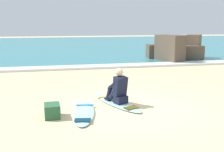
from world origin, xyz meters
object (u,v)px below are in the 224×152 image
object	(u,v)px
surfer_seated	(118,89)
beach_bag	(52,111)
surfboard_main	(116,102)
surfboard_spare_near	(84,113)

from	to	relation	value
surfer_seated	beach_bag	distance (m)	1.91
surfboard_main	beach_bag	xyz separation A→B (m)	(-1.74, -0.75, 0.12)
surfboard_spare_near	beach_bag	size ratio (longest dim) A/B	4.11
surfboard_main	surfboard_spare_near	size ratio (longest dim) A/B	1.13
surfboard_spare_near	surfboard_main	bearing A→B (deg)	35.22
surfboard_main	surfboard_spare_near	world-z (taller)	same
beach_bag	surfboard_main	bearing A→B (deg)	23.31
surfboard_main	surfer_seated	world-z (taller)	surfer_seated
surfer_seated	surfboard_spare_near	xyz separation A→B (m)	(-1.01, -0.59, -0.40)
surfer_seated	beach_bag	xyz separation A→B (m)	(-1.77, -0.65, -0.28)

